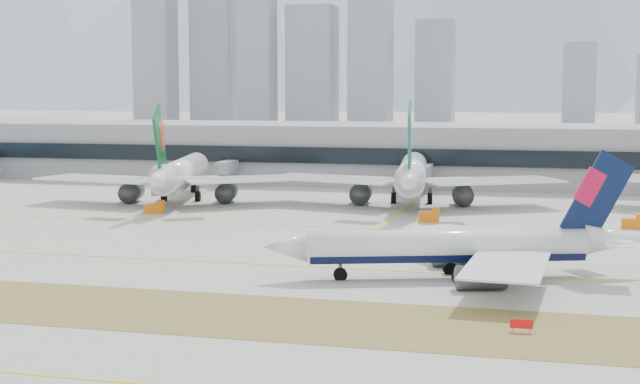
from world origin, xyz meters
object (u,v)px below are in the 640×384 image
(taxiing_airliner, at_px, (461,247))
(terminal, at_px, (373,152))
(widebody_cathay, at_px, (412,176))
(widebody_eva, at_px, (180,175))

(taxiing_airliner, height_order, terminal, taxiing_airliner)
(widebody_cathay, distance_m, terminal, 51.96)
(widebody_eva, distance_m, widebody_cathay, 49.38)
(taxiing_airliner, distance_m, widebody_eva, 92.46)
(taxiing_airliner, xyz_separation_m, widebody_cathay, (-16.82, 73.40, 1.98))
(widebody_cathay, relative_size, terminal, 0.22)
(taxiing_airliner, height_order, widebody_eva, widebody_eva)
(taxiing_airliner, xyz_separation_m, widebody_eva, (-65.51, 65.23, 1.75))
(taxiing_airliner, relative_size, terminal, 0.17)
(taxiing_airliner, height_order, widebody_cathay, widebody_cathay)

